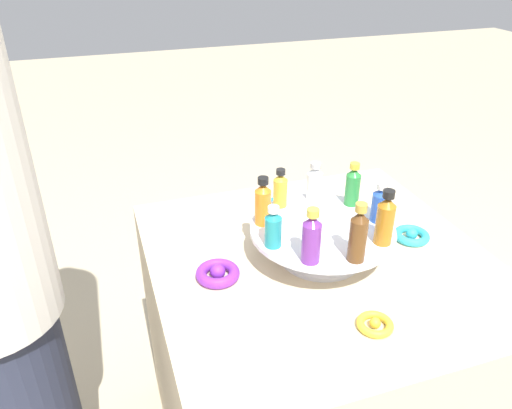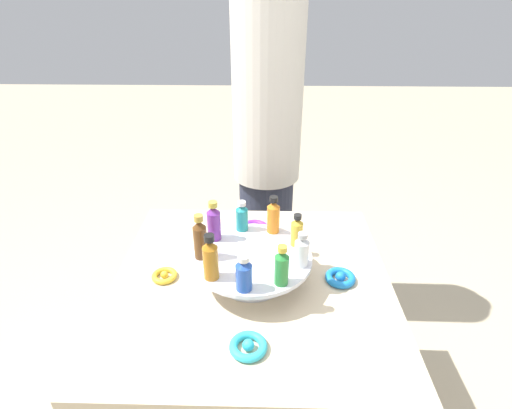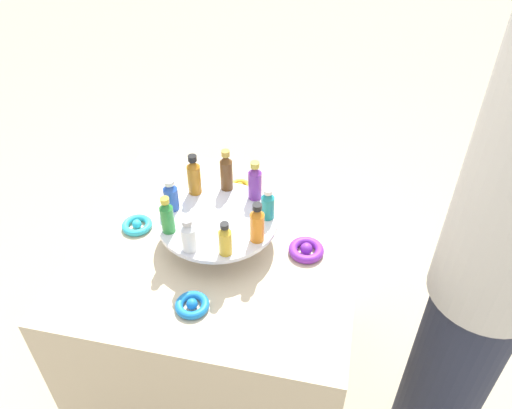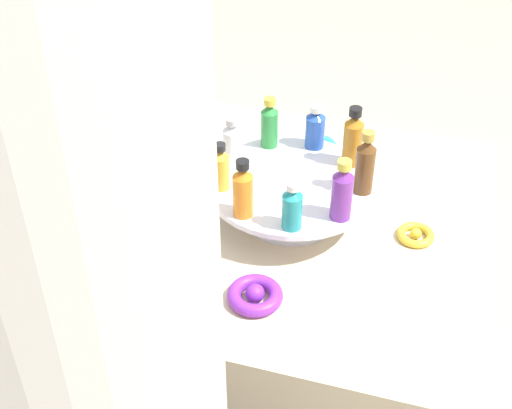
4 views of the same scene
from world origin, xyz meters
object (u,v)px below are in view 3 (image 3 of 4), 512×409
(display_stand, at_px, (218,225))
(bottle_orange, at_px, (257,224))
(ribbon_bow_gold, at_px, (239,186))
(bottle_gold, at_px, (225,240))
(bottle_amber, at_px, (194,176))
(bottle_purple, at_px, (255,182))
(bottle_blue, at_px, (171,196))
(bottle_clear, at_px, (188,236))
(bottle_brown, at_px, (226,171))
(ribbon_bow_teal, at_px, (137,226))
(ribbon_bow_blue, at_px, (193,305))
(bottle_green, at_px, (167,216))
(bottle_teal, at_px, (268,205))
(ribbon_bow_purple, at_px, (306,249))
(person_figure, at_px, (501,253))

(display_stand, height_order, bottle_orange, bottle_orange)
(bottle_orange, xyz_separation_m, ribbon_bow_gold, (0.32, 0.13, -0.13))
(bottle_gold, xyz_separation_m, bottle_amber, (0.23, 0.16, 0.01))
(bottle_purple, relative_size, bottle_blue, 1.27)
(bottle_clear, bearing_deg, bottle_purple, -25.87)
(bottle_brown, bearing_deg, bottle_orange, -145.87)
(ribbon_bow_teal, bearing_deg, bottle_brown, -59.79)
(ribbon_bow_blue, xyz_separation_m, ribbon_bow_gold, (0.52, 0.01, -0.00))
(bottle_green, relative_size, bottle_teal, 1.16)
(bottle_brown, bearing_deg, display_stand, -175.87)
(display_stand, bearing_deg, bottle_brown, 4.13)
(bottle_blue, xyz_separation_m, ribbon_bow_purple, (-0.01, -0.40, -0.12))
(bottle_purple, xyz_separation_m, bottle_brown, (0.03, 0.09, 0.00))
(bottle_orange, height_order, bottle_teal, bottle_orange)
(person_figure, bearing_deg, bottle_gold, 10.56)
(ribbon_bow_teal, relative_size, ribbon_bow_purple, 0.90)
(display_stand, distance_m, ribbon_bow_teal, 0.26)
(bottle_orange, bearing_deg, bottle_teal, -5.87)
(display_stand, xyz_separation_m, ribbon_bow_purple, (0.00, -0.26, -0.04))
(bottle_purple, height_order, bottle_brown, bottle_brown)
(ribbon_bow_blue, bearing_deg, display_stand, 0.63)
(bottle_gold, bearing_deg, bottle_orange, -45.87)
(display_stand, xyz_separation_m, bottle_clear, (-0.14, 0.04, 0.08))
(ribbon_bow_teal, bearing_deg, bottle_teal, -84.59)
(bottle_purple, height_order, ribbon_bow_teal, bottle_purple)
(bottle_gold, height_order, person_figure, person_figure)
(ribbon_bow_teal, bearing_deg, bottle_blue, -81.57)
(bottle_green, distance_m, bottle_brown, 0.25)
(bottle_blue, bearing_deg, display_stand, -95.87)
(bottle_amber, distance_m, person_figure, 0.86)
(display_stand, height_order, ribbon_bow_purple, display_stand)
(ribbon_bow_teal, height_order, ribbon_bow_blue, same)
(bottle_purple, distance_m, ribbon_bow_gold, 0.22)
(ribbon_bow_teal, bearing_deg, bottle_orange, -98.71)
(ribbon_bow_teal, height_order, ribbon_bow_purple, ribbon_bow_purple)
(bottle_orange, bearing_deg, ribbon_bow_blue, 147.53)
(bottle_amber, xyz_separation_m, ribbon_bow_teal, (-0.11, 0.16, -0.14))
(bottle_green, height_order, bottle_orange, bottle_orange)
(bottle_blue, bearing_deg, ribbon_bow_teal, 98.43)
(display_stand, relative_size, person_figure, 0.20)
(bottle_green, xyz_separation_m, ribbon_bow_gold, (0.34, -0.12, -0.13))
(bottle_green, relative_size, bottle_purple, 0.91)
(bottle_amber, height_order, person_figure, person_figure)
(bottle_orange, xyz_separation_m, bottle_brown, (0.20, 0.14, 0.01))
(display_stand, relative_size, bottle_purple, 2.72)
(ribbon_bow_purple, distance_m, ribbon_bow_gold, 0.37)
(bottle_gold, distance_m, person_figure, 0.69)
(bottle_amber, relative_size, ribbon_bow_gold, 1.76)
(bottle_green, relative_size, ribbon_bow_teal, 1.25)
(bottle_amber, xyz_separation_m, ribbon_bow_gold, (0.16, -0.10, -0.14))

